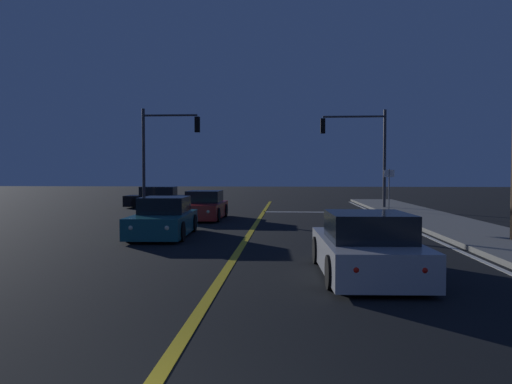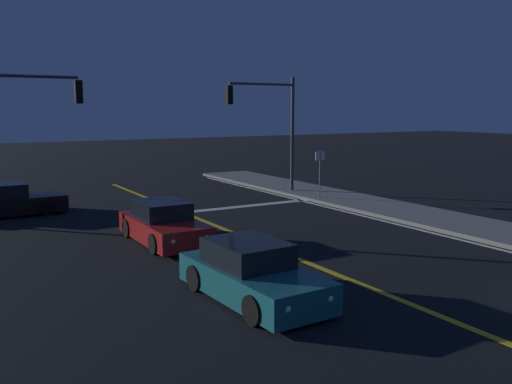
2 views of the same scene
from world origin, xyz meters
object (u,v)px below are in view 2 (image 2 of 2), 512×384
car_far_approaching_teal (252,274)px  car_distant_tail_red (164,224)px  car_side_waiting_black (4,202)px  street_sign_corner (320,167)px  traffic_signal_far_left (24,120)px  traffic_signal_near_right (270,117)px

car_far_approaching_teal → car_distant_tail_red: same height
car_side_waiting_black → street_sign_corner: size_ratio=1.96×
car_far_approaching_teal → traffic_signal_far_left: (-3.07, 11.69, 3.37)m
car_side_waiting_black → traffic_signal_near_right: 12.92m
car_distant_tail_red → traffic_signal_far_left: traffic_signal_far_left is taller
car_side_waiting_black → traffic_signal_far_left: bearing=14.7°
car_far_approaching_teal → car_distant_tail_red: size_ratio=1.00×
car_distant_tail_red → traffic_signal_near_right: size_ratio=0.71×
car_side_waiting_black → street_sign_corner: street_sign_corner is taller
car_distant_tail_red → traffic_signal_far_left: bearing=-58.0°
car_side_waiting_black → traffic_signal_far_left: size_ratio=0.79×
car_far_approaching_teal → traffic_signal_near_right: (8.68, 13.09, 3.41)m
car_distant_tail_red → traffic_signal_near_right: traffic_signal_near_right is taller
car_side_waiting_black → car_distant_tail_red: 8.58m
car_distant_tail_red → traffic_signal_near_right: bearing=-141.2°
street_sign_corner → traffic_signal_near_right: bearing=110.8°
traffic_signal_near_right → traffic_signal_far_left: traffic_signal_near_right is taller
car_far_approaching_teal → traffic_signal_far_left: bearing=-78.0°
car_side_waiting_black → traffic_signal_near_right: traffic_signal_near_right is taller
car_side_waiting_black → car_distant_tail_red: bearing=25.5°
traffic_signal_far_left → street_sign_corner: size_ratio=2.47×
car_far_approaching_teal → car_distant_tail_red: (0.29, 6.32, 0.00)m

